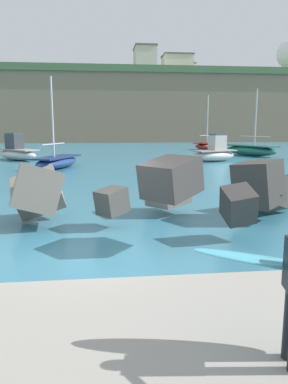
{
  "coord_description": "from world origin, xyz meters",
  "views": [
    {
      "loc": [
        0.18,
        -8.12,
        2.97
      ],
      "look_at": [
        1.15,
        0.5,
        1.4
      ],
      "focal_mm": 34.31,
      "sensor_mm": 36.0,
      "label": 1
    }
  ],
  "objects_px": {
    "boat_near_right": "(57,162)",
    "station_building_central": "(179,72)",
    "boat_mid_centre": "(215,153)",
    "boat_mid_left": "(209,145)",
    "boat_mid_right": "(17,152)",
    "station_building_east": "(177,67)",
    "boat_near_centre": "(250,150)",
    "station_building_west": "(145,61)"
  },
  "relations": [
    {
      "from": "boat_mid_right",
      "to": "station_building_central",
      "type": "bearing_deg",
      "value": 65.07
    },
    {
      "from": "boat_mid_left",
      "to": "station_building_east",
      "type": "bearing_deg",
      "value": 84.91
    },
    {
      "from": "station_building_central",
      "to": "station_building_east",
      "type": "bearing_deg",
      "value": -107.9
    },
    {
      "from": "boat_near_right",
      "to": "boat_mid_left",
      "type": "bearing_deg",
      "value": 49.39
    },
    {
      "from": "boat_mid_centre",
      "to": "station_building_west",
      "type": "bearing_deg",
      "value": 90.25
    },
    {
      "from": "station_building_central",
      "to": "station_building_east",
      "type": "distance_m",
      "value": 5.17
    },
    {
      "from": "boat_mid_left",
      "to": "station_building_central",
      "type": "bearing_deg",
      "value": 83.41
    },
    {
      "from": "boat_mid_centre",
      "to": "station_building_central",
      "type": "relative_size",
      "value": 0.65
    },
    {
      "from": "boat_mid_right",
      "to": "station_building_west",
      "type": "relative_size",
      "value": 0.66
    },
    {
      "from": "boat_near_centre",
      "to": "boat_mid_centre",
      "type": "relative_size",
      "value": 1.47
    },
    {
      "from": "boat_near_centre",
      "to": "boat_mid_left",
      "type": "bearing_deg",
      "value": 97.66
    },
    {
      "from": "boat_mid_centre",
      "to": "station_building_central",
      "type": "distance_m",
      "value": 61.23
    },
    {
      "from": "station_building_central",
      "to": "boat_near_centre",
      "type": "bearing_deg",
      "value": -93.88
    },
    {
      "from": "boat_near_centre",
      "to": "boat_mid_left",
      "type": "height_order",
      "value": "boat_mid_left"
    },
    {
      "from": "station_building_west",
      "to": "boat_mid_left",
      "type": "bearing_deg",
      "value": -83.0
    },
    {
      "from": "boat_near_centre",
      "to": "boat_mid_left",
      "type": "xyz_separation_m",
      "value": [
        -1.37,
        10.19,
        -0.06
      ]
    },
    {
      "from": "boat_mid_left",
      "to": "boat_mid_centre",
      "type": "xyz_separation_m",
      "value": [
        -4.03,
        -15.59,
        0.2
      ]
    },
    {
      "from": "boat_near_centre",
      "to": "boat_mid_centre",
      "type": "xyz_separation_m",
      "value": [
        -5.4,
        -5.4,
        0.14
      ]
    },
    {
      "from": "station_building_west",
      "to": "station_building_east",
      "type": "xyz_separation_m",
      "value": [
        7.65,
        3.68,
        -0.39
      ]
    },
    {
      "from": "boat_mid_centre",
      "to": "boat_near_centre",
      "type": "bearing_deg",
      "value": 44.98
    },
    {
      "from": "boat_near_right",
      "to": "station_building_central",
      "type": "relative_size",
      "value": 0.92
    },
    {
      "from": "boat_near_centre",
      "to": "station_building_west",
      "type": "distance_m",
      "value": 47.82
    },
    {
      "from": "station_building_central",
      "to": "station_building_west",
      "type": "bearing_deg",
      "value": -137.13
    },
    {
      "from": "boat_near_centre",
      "to": "boat_near_right",
      "type": "bearing_deg",
      "value": -152.83
    },
    {
      "from": "station_building_central",
      "to": "boat_mid_centre",
      "type": "bearing_deg",
      "value": -98.72
    },
    {
      "from": "boat_mid_right",
      "to": "station_building_central",
      "type": "distance_m",
      "value": 63.25
    },
    {
      "from": "boat_mid_centre",
      "to": "boat_mid_right",
      "type": "xyz_separation_m",
      "value": [
        -16.92,
        2.96,
        0.02
      ]
    },
    {
      "from": "station_building_west",
      "to": "station_building_east",
      "type": "height_order",
      "value": "station_building_west"
    },
    {
      "from": "boat_mid_right",
      "to": "station_building_east",
      "type": "relative_size",
      "value": 0.71
    },
    {
      "from": "station_building_east",
      "to": "boat_near_centre",
      "type": "bearing_deg",
      "value": -92.41
    },
    {
      "from": "boat_near_centre",
      "to": "boat_mid_centre",
      "type": "bearing_deg",
      "value": -135.02
    },
    {
      "from": "station_building_east",
      "to": "boat_near_right",
      "type": "bearing_deg",
      "value": -109.19
    },
    {
      "from": "station_building_east",
      "to": "boat_mid_left",
      "type": "bearing_deg",
      "value": -95.09
    },
    {
      "from": "boat_near_centre",
      "to": "station_building_west",
      "type": "relative_size",
      "value": 0.93
    },
    {
      "from": "boat_near_right",
      "to": "boat_mid_centre",
      "type": "relative_size",
      "value": 1.41
    },
    {
      "from": "boat_near_right",
      "to": "boat_mid_left",
      "type": "xyz_separation_m",
      "value": [
        16.69,
        19.46,
        0.03
      ]
    },
    {
      "from": "boat_mid_right",
      "to": "station_building_west",
      "type": "xyz_separation_m",
      "value": [
        16.7,
        47.22,
        15.65
      ]
    },
    {
      "from": "boat_mid_left",
      "to": "boat_mid_right",
      "type": "distance_m",
      "value": 24.46
    },
    {
      "from": "boat_near_right",
      "to": "boat_mid_centre",
      "type": "distance_m",
      "value": 13.24
    },
    {
      "from": "boat_mid_left",
      "to": "boat_mid_right",
      "type": "xyz_separation_m",
      "value": [
        -20.94,
        -12.63,
        0.22
      ]
    },
    {
      "from": "station_building_west",
      "to": "boat_near_right",
      "type": "bearing_deg",
      "value": -102.96
    },
    {
      "from": "boat_mid_left",
      "to": "station_building_central",
      "type": "distance_m",
      "value": 45.94
    }
  ]
}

